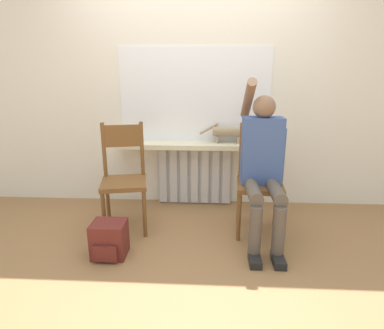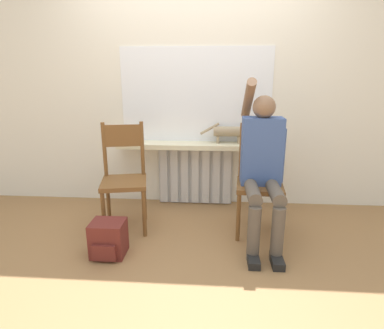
# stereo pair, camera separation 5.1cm
# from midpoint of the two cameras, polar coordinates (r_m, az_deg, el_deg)

# --- Properties ---
(ground_plane) EXTENTS (12.00, 12.00, 0.00)m
(ground_plane) POSITION_cam_midpoint_polar(r_m,az_deg,el_deg) (2.64, -1.34, -16.38)
(ground_plane) COLOR olive
(wall_with_window) EXTENTS (7.00, 0.06, 2.70)m
(wall_with_window) POSITION_cam_midpoint_polar(r_m,az_deg,el_deg) (3.46, 0.12, 14.90)
(wall_with_window) COLOR white
(wall_with_window) RESTS_ON ground_plane
(radiator) EXTENTS (0.81, 0.08, 0.65)m
(radiator) POSITION_cam_midpoint_polar(r_m,az_deg,el_deg) (3.55, 0.04, -1.87)
(radiator) COLOR silver
(radiator) RESTS_ON ground_plane
(windowsill) EXTENTS (1.64, 0.25, 0.05)m
(windowsill) POSITION_cam_midpoint_polar(r_m,az_deg,el_deg) (3.39, -0.02, 3.39)
(windowsill) COLOR beige
(windowsill) RESTS_ON radiator
(window_glass) EXTENTS (1.57, 0.01, 0.97)m
(window_glass) POSITION_cam_midpoint_polar(r_m,az_deg,el_deg) (3.43, 0.09, 12.19)
(window_glass) COLOR white
(window_glass) RESTS_ON windowsill
(chair_left) EXTENTS (0.47, 0.47, 0.98)m
(chair_left) POSITION_cam_midpoint_polar(r_m,az_deg,el_deg) (3.00, -12.49, -2.15)
(chair_left) COLOR brown
(chair_left) RESTS_ON ground_plane
(chair_right) EXTENTS (0.43, 0.43, 0.98)m
(chair_right) POSITION_cam_midpoint_polar(r_m,az_deg,el_deg) (2.93, 11.46, -2.55)
(chair_right) COLOR brown
(chair_right) RESTS_ON ground_plane
(person) EXTENTS (0.36, 1.01, 1.38)m
(person) POSITION_cam_midpoint_polar(r_m,az_deg,el_deg) (2.75, 11.98, 0.45)
(person) COLOR brown
(person) RESTS_ON ground_plane
(cat) EXTENTS (0.54, 0.10, 0.22)m
(cat) POSITION_cam_midpoint_polar(r_m,az_deg,el_deg) (3.40, 6.54, 5.89)
(cat) COLOR #9E896B
(cat) RESTS_ON windowsill
(backpack) EXTENTS (0.26, 0.25, 0.28)m
(backpack) POSITION_cam_midpoint_polar(r_m,az_deg,el_deg) (2.70, -15.03, -12.77)
(backpack) COLOR maroon
(backpack) RESTS_ON ground_plane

